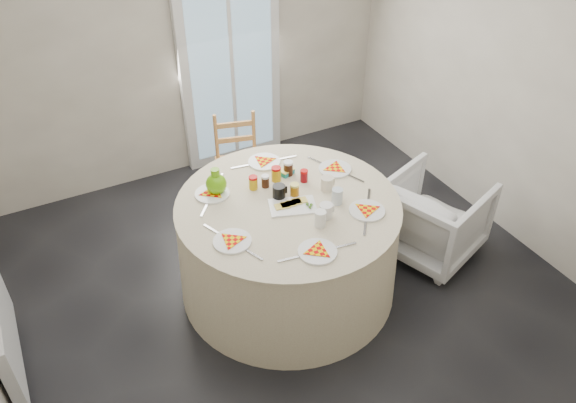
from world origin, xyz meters
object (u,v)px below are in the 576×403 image
wooden_chair (239,162)px  armchair (434,212)px  radiator (3,327)px  green_pitcher (216,183)px  table (288,247)px

wooden_chair → armchair: size_ratio=1.18×
radiator → armchair: size_ratio=1.35×
wooden_chair → green_pitcher: green_pitcher is taller
wooden_chair → armchair: wooden_chair is taller
radiator → table: size_ratio=0.61×
green_pitcher → wooden_chair: bearing=47.0°
table → green_pitcher: size_ratio=8.40×
radiator → wooden_chair: wooden_chair is taller
radiator → armchair: 3.19m
table → armchair: bearing=-8.5°
armchair → green_pitcher: (-1.62, 0.53, 0.48)m
wooden_chair → table: bearing=-79.8°
table → radiator: bearing=175.3°
wooden_chair → green_pitcher: (-0.49, -0.76, 0.40)m
radiator → table: 1.96m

